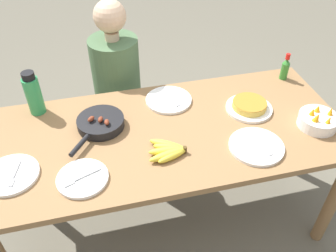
% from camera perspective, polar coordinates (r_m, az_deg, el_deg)
% --- Properties ---
extents(ground_plane, '(14.00, 14.00, 0.00)m').
position_cam_1_polar(ground_plane, '(2.40, -0.00, -14.48)').
color(ground_plane, '#666051').
extents(dining_table, '(1.85, 0.82, 0.76)m').
position_cam_1_polar(dining_table, '(1.89, -0.00, -2.93)').
color(dining_table, olive).
rests_on(dining_table, ground_plane).
extents(banana_bunch, '(0.20, 0.18, 0.04)m').
position_cam_1_polar(banana_bunch, '(1.69, 0.19, -3.97)').
color(banana_bunch, yellow).
rests_on(banana_bunch, dining_table).
extents(skillet, '(0.29, 0.35, 0.08)m').
position_cam_1_polar(skillet, '(1.86, -10.82, 0.45)').
color(skillet, black).
rests_on(skillet, dining_table).
extents(frittata_plate_center, '(0.25, 0.25, 0.05)m').
position_cam_1_polar(frittata_plate_center, '(2.00, 12.90, 3.12)').
color(frittata_plate_center, white).
rests_on(frittata_plate_center, dining_table).
extents(empty_plate_near_front, '(0.27, 0.27, 0.02)m').
position_cam_1_polar(empty_plate_near_front, '(1.78, 13.98, -3.18)').
color(empty_plate_near_front, white).
rests_on(empty_plate_near_front, dining_table).
extents(empty_plate_far_left, '(0.25, 0.25, 0.02)m').
position_cam_1_polar(empty_plate_far_left, '(1.75, -23.88, -7.18)').
color(empty_plate_far_left, white).
rests_on(empty_plate_far_left, dining_table).
extents(empty_plate_far_right, '(0.26, 0.26, 0.02)m').
position_cam_1_polar(empty_plate_far_right, '(2.02, 0.11, 4.21)').
color(empty_plate_far_right, white).
rests_on(empty_plate_far_right, dining_table).
extents(empty_plate_mid_edge, '(0.23, 0.23, 0.02)m').
position_cam_1_polar(empty_plate_mid_edge, '(1.63, -13.55, -8.15)').
color(empty_plate_mid_edge, white).
rests_on(empty_plate_mid_edge, dining_table).
extents(fruit_bowl_mango, '(0.20, 0.20, 0.11)m').
position_cam_1_polar(fruit_bowl_mango, '(1.99, 22.92, 0.87)').
color(fruit_bowl_mango, white).
rests_on(fruit_bowl_mango, dining_table).
extents(water_bottle, '(0.08, 0.08, 0.25)m').
position_cam_1_polar(water_bottle, '(2.01, -20.78, 4.84)').
color(water_bottle, '#2D9351').
rests_on(water_bottle, dining_table).
extents(hot_sauce_bottle, '(0.05, 0.05, 0.17)m').
position_cam_1_polar(hot_sauce_bottle, '(2.29, 18.28, 8.83)').
color(hot_sauce_bottle, '#337F2D').
rests_on(hot_sauce_bottle, dining_table).
extents(person_figure, '(0.33, 0.33, 1.22)m').
position_cam_1_polar(person_figure, '(2.45, -7.81, 3.72)').
color(person_figure, black).
rests_on(person_figure, ground_plane).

